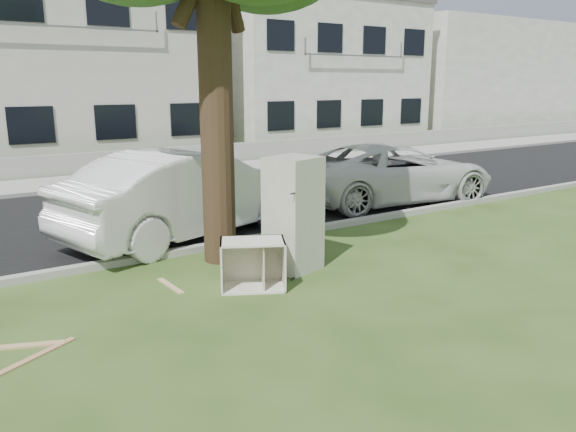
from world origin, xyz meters
TOP-DOWN VIEW (x-y plane):
  - ground at (0.00, 0.00)m, footprint 120.00×120.00m
  - road at (0.00, 6.00)m, footprint 120.00×7.00m
  - kerb_near at (0.00, 2.45)m, footprint 120.00×0.18m
  - kerb_far at (0.00, 9.55)m, footprint 120.00×0.18m
  - sidewalk at (0.00, 11.00)m, footprint 120.00×2.80m
  - low_wall at (0.00, 12.60)m, footprint 120.00×0.15m
  - townhouse_center at (0.00, 17.50)m, footprint 11.22×8.16m
  - townhouse_right at (12.00, 17.50)m, footprint 10.20×8.16m
  - filler_right at (26.00, 18.00)m, footprint 16.00×9.00m
  - fridge at (0.38, 0.74)m, footprint 0.92×0.89m
  - cabinet at (-0.60, 0.34)m, footprint 1.09×0.94m
  - plank_a at (-3.68, -0.23)m, footprint 0.96×0.57m
  - plank_b at (-3.80, 0.14)m, footprint 0.98×0.47m
  - plank_c at (-1.60, 1.05)m, footprint 0.13×0.76m
  - car_center at (-0.19, 3.55)m, footprint 5.48×3.22m
  - car_right at (5.45, 3.80)m, footprint 5.55×3.02m

SIDE VIEW (x-z plane):
  - ground at x=0.00m, z-range 0.00..0.00m
  - kerb_near at x=0.00m, z-range -0.06..0.06m
  - kerb_far at x=0.00m, z-range -0.06..0.06m
  - road at x=0.00m, z-range 0.00..0.01m
  - sidewalk at x=0.00m, z-range 0.00..0.01m
  - plank_a at x=-3.68m, z-range 0.00..0.02m
  - plank_c at x=-1.60m, z-range 0.00..0.02m
  - plank_b at x=-3.80m, z-range 0.00..0.02m
  - low_wall at x=0.00m, z-range 0.00..0.70m
  - cabinet at x=-0.60m, z-range 0.00..0.73m
  - car_right at x=5.45m, z-range 0.00..1.48m
  - car_center at x=-0.19m, z-range 0.00..1.71m
  - fridge at x=0.38m, z-range 0.00..1.83m
  - filler_right at x=26.00m, z-range 0.00..6.40m
  - townhouse_right at x=12.00m, z-range 0.00..6.84m
  - townhouse_center at x=0.00m, z-range 0.00..7.44m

